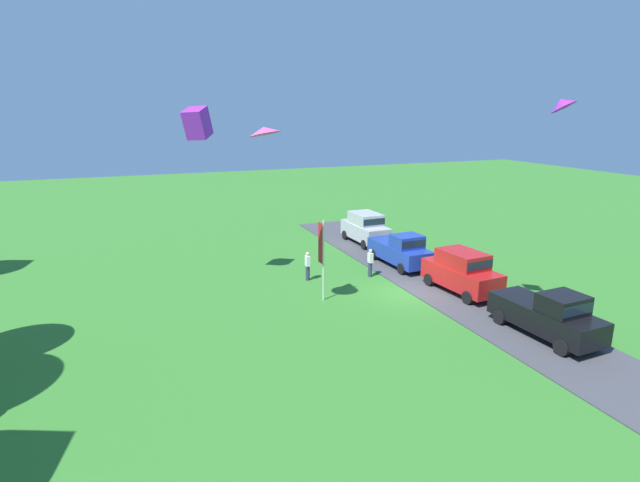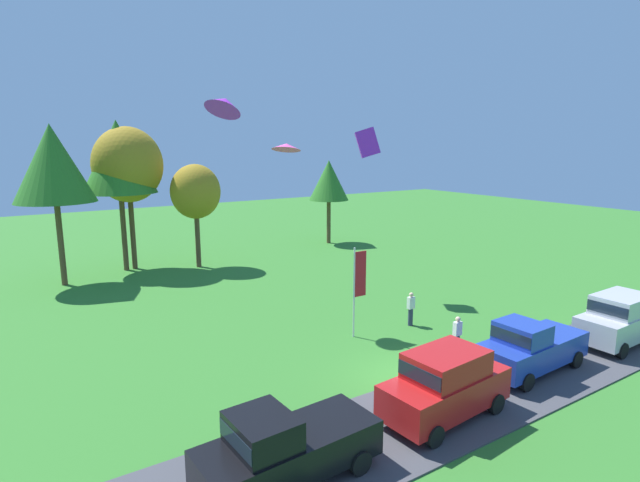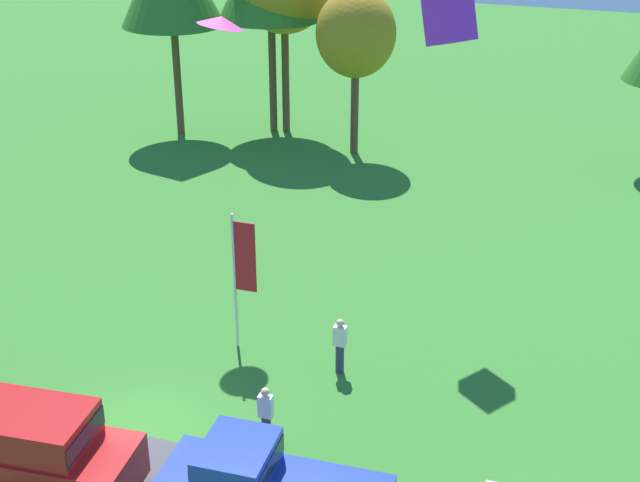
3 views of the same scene
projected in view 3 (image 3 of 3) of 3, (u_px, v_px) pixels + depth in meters
ground_plane at (142, 430)px, 22.86m from camera, size 120.00×120.00×0.00m
car_suv_near_entrance at (36, 450)px, 20.15m from camera, size 4.73×2.33×2.28m
person_on_lawn at (266, 416)px, 21.97m from camera, size 0.36×0.24×1.71m
person_beside_suv at (340, 345)px, 24.91m from camera, size 0.36×0.24×1.71m
tree_lone_near at (356, 34)px, 39.27m from camera, size 3.57×3.57×7.54m
flag_banner at (242, 266)px, 25.28m from camera, size 0.71×0.08×4.29m
kite_box_high_right at (449, 17)px, 25.78m from camera, size 1.80×1.78×1.81m
kite_delta_high_left at (221, 21)px, 26.07m from camera, size 2.02×2.01×0.59m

